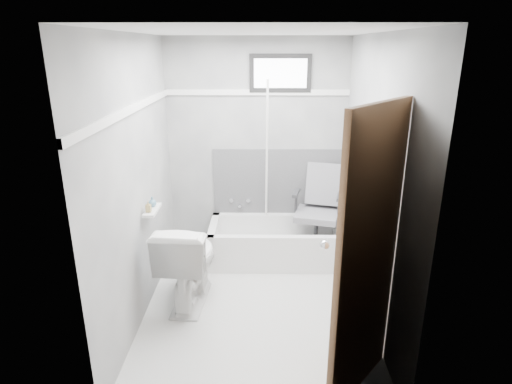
{
  "coord_description": "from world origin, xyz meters",
  "views": [
    {
      "loc": [
        0.04,
        -3.43,
        2.3
      ],
      "look_at": [
        0.0,
        0.35,
        1.0
      ],
      "focal_mm": 30.0,
      "sensor_mm": 36.0,
      "label": 1
    }
  ],
  "objects_px": {
    "soap_bottle_b": "(152,202)",
    "soap_bottle_a": "(148,206)",
    "bathtub": "(277,242)",
    "toilet": "(189,262)",
    "office_chair": "(317,209)",
    "door": "(424,285)"
  },
  "relations": [
    {
      "from": "bathtub",
      "to": "office_chair",
      "type": "height_order",
      "value": "office_chair"
    },
    {
      "from": "bathtub",
      "to": "soap_bottle_b",
      "type": "relative_size",
      "value": 16.03
    },
    {
      "from": "bathtub",
      "to": "toilet",
      "type": "height_order",
      "value": "toilet"
    },
    {
      "from": "office_chair",
      "to": "soap_bottle_a",
      "type": "relative_size",
      "value": 9.5
    },
    {
      "from": "bathtub",
      "to": "office_chair",
      "type": "bearing_deg",
      "value": 6.51
    },
    {
      "from": "bathtub",
      "to": "soap_bottle_a",
      "type": "height_order",
      "value": "soap_bottle_a"
    },
    {
      "from": "soap_bottle_b",
      "to": "office_chair",
      "type": "bearing_deg",
      "value": 26.13
    },
    {
      "from": "door",
      "to": "office_chair",
      "type": "bearing_deg",
      "value": 97.86
    },
    {
      "from": "toilet",
      "to": "soap_bottle_b",
      "type": "distance_m",
      "value": 0.65
    },
    {
      "from": "toilet",
      "to": "soap_bottle_b",
      "type": "bearing_deg",
      "value": -14.32
    },
    {
      "from": "bathtub",
      "to": "toilet",
      "type": "relative_size",
      "value": 1.8
    },
    {
      "from": "office_chair",
      "to": "soap_bottle_a",
      "type": "xyz_separation_m",
      "value": [
        -1.61,
        -0.93,
        0.38
      ]
    },
    {
      "from": "soap_bottle_a",
      "to": "soap_bottle_b",
      "type": "bearing_deg",
      "value": 90.0
    },
    {
      "from": "soap_bottle_a",
      "to": "toilet",
      "type": "bearing_deg",
      "value": 5.51
    },
    {
      "from": "office_chair",
      "to": "toilet",
      "type": "bearing_deg",
      "value": -130.7
    },
    {
      "from": "toilet",
      "to": "door",
      "type": "relative_size",
      "value": 0.42
    },
    {
      "from": "soap_bottle_b",
      "to": "soap_bottle_a",
      "type": "bearing_deg",
      "value": -90.0
    },
    {
      "from": "bathtub",
      "to": "door",
      "type": "relative_size",
      "value": 0.75
    },
    {
      "from": "door",
      "to": "soap_bottle_a",
      "type": "height_order",
      "value": "door"
    },
    {
      "from": "door",
      "to": "soap_bottle_b",
      "type": "distance_m",
      "value": 2.42
    },
    {
      "from": "soap_bottle_a",
      "to": "soap_bottle_b",
      "type": "height_order",
      "value": "soap_bottle_a"
    },
    {
      "from": "bathtub",
      "to": "soap_bottle_b",
      "type": "distance_m",
      "value": 1.57
    }
  ]
}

